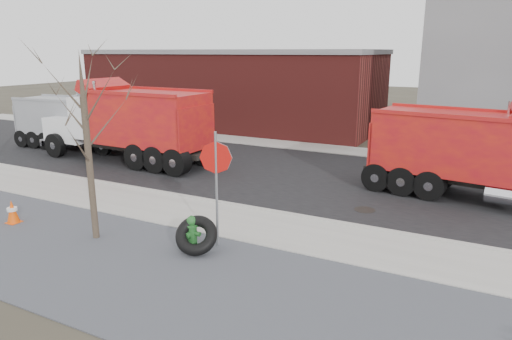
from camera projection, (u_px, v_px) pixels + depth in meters
The scene contains 15 objects.
ground at pixel (239, 227), 13.76m from camera, with size 120.00×120.00×0.00m, color #383328.
gravel_verge at pixel (167, 276), 10.75m from camera, with size 60.00×5.00×0.03m, color slate.
sidewalk at pixel (243, 223), 13.97m from camera, with size 60.00×2.50×0.06m, color #9E9B93.
curb at pixel (262, 210), 15.08m from camera, with size 60.00×0.15×0.11m, color #9E9B93.
road at pixel (312, 177), 19.18m from camera, with size 60.00×9.40×0.02m, color black.
far_sidewalk at pixel (350, 151), 24.08m from camera, with size 60.00×2.00×0.06m, color #9E9B93.
building_brick at pixel (233, 88), 32.14m from camera, with size 20.20×8.20×5.30m.
bare_tree at pixel (86, 123), 12.11m from camera, with size 3.20×3.20×5.20m.
fire_hydrant at pixel (192, 234), 12.10m from camera, with size 0.54×0.52×0.95m.
truck_tire at pixel (196, 235), 11.88m from camera, with size 1.39×1.31×1.01m.
stop_sign at pixel (216, 171), 11.84m from camera, with size 0.82×0.31×3.16m.
traffic_cone_far at pixel (12, 212), 13.96m from camera, with size 0.39×0.39×0.75m.
dump_truck_red_a at pixel (478, 152), 15.87m from camera, with size 8.60×3.35×3.44m.
dump_truck_red_b at pixel (129, 121), 21.44m from camera, with size 9.15×2.86×3.82m.
dump_truck_grey at pixel (70, 120), 24.61m from camera, with size 6.78×2.61×3.03m.
Camera 1 is at (6.33, -11.23, 5.14)m, focal length 32.00 mm.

